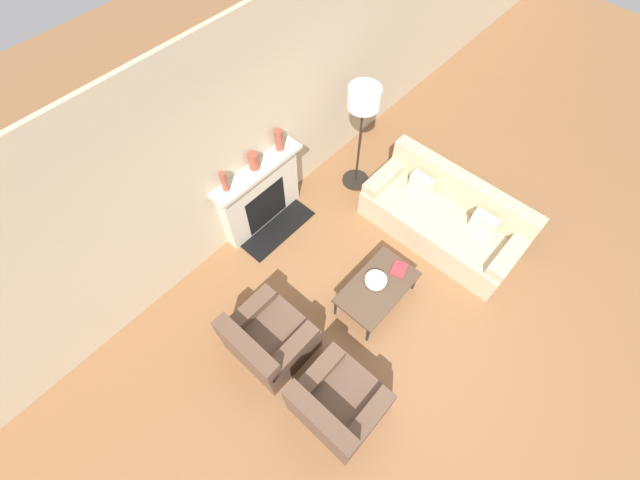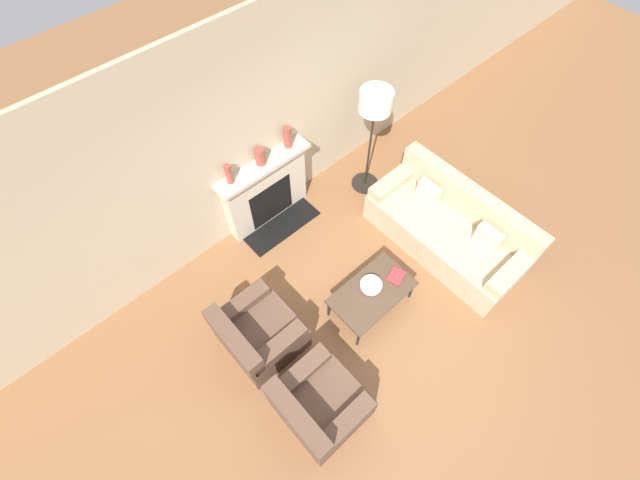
% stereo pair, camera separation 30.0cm
% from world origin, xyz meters
% --- Properties ---
extents(ground_plane, '(18.00, 18.00, 0.00)m').
position_xyz_m(ground_plane, '(0.00, 0.00, 0.00)').
color(ground_plane, brown).
extents(wall_back, '(18.00, 0.06, 2.90)m').
position_xyz_m(wall_back, '(0.00, 2.48, 1.45)').
color(wall_back, '#BCAD8E').
rests_on(wall_back, ground_plane).
extents(fireplace, '(1.34, 0.59, 1.07)m').
position_xyz_m(fireplace, '(0.03, 2.34, 0.52)').
color(fireplace, beige).
rests_on(fireplace, ground_plane).
extents(couch, '(0.90, 2.11, 0.88)m').
position_xyz_m(couch, '(1.52, 0.38, 0.32)').
color(couch, tan).
rests_on(couch, ground_plane).
extents(armchair_near, '(0.81, 0.85, 0.76)m').
position_xyz_m(armchair_near, '(-1.23, -0.11, 0.29)').
color(armchair_near, brown).
rests_on(armchair_near, ground_plane).
extents(armchair_far, '(0.81, 0.85, 0.76)m').
position_xyz_m(armchair_far, '(-1.23, 0.93, 0.29)').
color(armchair_far, brown).
rests_on(armchair_far, ground_plane).
extents(coffee_table, '(1.01, 0.59, 0.39)m').
position_xyz_m(coffee_table, '(0.08, 0.40, 0.36)').
color(coffee_table, '#4C3828').
rests_on(coffee_table, ground_plane).
extents(bowl, '(0.26, 0.26, 0.07)m').
position_xyz_m(bowl, '(0.11, 0.46, 0.43)').
color(bowl, silver).
rests_on(bowl, coffee_table).
extents(book, '(0.26, 0.23, 0.02)m').
position_xyz_m(book, '(0.44, 0.35, 0.40)').
color(book, '#9E2D33').
rests_on(book, coffee_table).
extents(floor_lamp, '(0.42, 0.42, 1.67)m').
position_xyz_m(floor_lamp, '(1.46, 1.84, 1.38)').
color(floor_lamp, black).
rests_on(floor_lamp, ground_plane).
extents(mantel_vase_left, '(0.08, 0.08, 0.28)m').
position_xyz_m(mantel_vase_left, '(-0.42, 2.35, 1.21)').
color(mantel_vase_left, brown).
rests_on(mantel_vase_left, fireplace).
extents(mantel_vase_center_left, '(0.13, 0.13, 0.23)m').
position_xyz_m(mantel_vase_center_left, '(0.03, 2.35, 1.19)').
color(mantel_vase_center_left, brown).
rests_on(mantel_vase_center_left, fireplace).
extents(mantel_vase_center_right, '(0.10, 0.10, 0.30)m').
position_xyz_m(mantel_vase_center_right, '(0.47, 2.35, 1.22)').
color(mantel_vase_center_right, brown).
rests_on(mantel_vase_center_right, fireplace).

